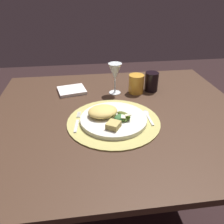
{
  "coord_description": "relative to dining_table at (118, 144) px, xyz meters",
  "views": [
    {
      "loc": [
        -0.15,
        -0.87,
        1.26
      ],
      "look_at": [
        -0.03,
        -0.02,
        0.77
      ],
      "focal_mm": 36.64,
      "sensor_mm": 36.0,
      "label": 1
    }
  ],
  "objects": [
    {
      "name": "fork",
      "position": [
        -0.19,
        -0.07,
        0.18
      ],
      "size": [
        0.03,
        0.16,
        0.0
      ],
      "color": "silver",
      "rests_on": "placemat"
    },
    {
      "name": "placemat",
      "position": [
        -0.03,
        -0.07,
        0.18
      ],
      "size": [
        0.39,
        0.39,
        0.01
      ],
      "primitive_type": "cylinder",
      "color": "tan",
      "rests_on": "dining_table"
    },
    {
      "name": "pasta_serving",
      "position": [
        -0.08,
        -0.05,
        0.22
      ],
      "size": [
        0.14,
        0.13,
        0.04
      ],
      "primitive_type": "ellipsoid",
      "rotation": [
        0.0,
        0.0,
        0.18
      ],
      "color": "#E1BF61",
      "rests_on": "dinner_plate"
    },
    {
      "name": "napkin",
      "position": [
        -0.21,
        0.25,
        0.18
      ],
      "size": [
        0.16,
        0.15,
        0.02
      ],
      "primitive_type": "cube",
      "rotation": [
        0.0,
        0.0,
        0.22
      ],
      "color": "white",
      "rests_on": "dining_table"
    },
    {
      "name": "dining_table",
      "position": [
        0.0,
        0.0,
        0.0
      ],
      "size": [
        1.15,
        1.0,
        0.75
      ],
      "color": "#402A1D",
      "rests_on": "ground"
    },
    {
      "name": "dark_tumbler",
      "position": [
        0.21,
        0.22,
        0.22
      ],
      "size": [
        0.07,
        0.07,
        0.1
      ],
      "primitive_type": "cylinder",
      "color": "black",
      "rests_on": "dining_table"
    },
    {
      "name": "salad_greens",
      "position": [
        0.0,
        -0.09,
        0.21
      ],
      "size": [
        0.08,
        0.09,
        0.03
      ],
      "color": "#4E712B",
      "rests_on": "dinner_plate"
    },
    {
      "name": "dinner_plate",
      "position": [
        -0.03,
        -0.07,
        0.19
      ],
      "size": [
        0.28,
        0.28,
        0.02
      ],
      "primitive_type": "cylinder",
      "color": "silver",
      "rests_on": "placemat"
    },
    {
      "name": "spoon",
      "position": [
        0.12,
        -0.05,
        0.18
      ],
      "size": [
        0.03,
        0.12,
        0.01
      ],
      "color": "silver",
      "rests_on": "placemat"
    },
    {
      "name": "bread_piece",
      "position": [
        -0.05,
        -0.15,
        0.21
      ],
      "size": [
        0.07,
        0.07,
        0.02
      ],
      "primitive_type": "cube",
      "rotation": [
        0.0,
        0.0,
        2.56
      ],
      "color": "tan",
      "rests_on": "dinner_plate"
    },
    {
      "name": "amber_tumbler",
      "position": [
        0.12,
        0.2,
        0.22
      ],
      "size": [
        0.08,
        0.08,
        0.1
      ],
      "primitive_type": "cylinder",
      "color": "gold",
      "rests_on": "dining_table"
    },
    {
      "name": "wine_glass",
      "position": [
        0.01,
        0.21,
        0.29
      ],
      "size": [
        0.07,
        0.07,
        0.16
      ],
      "color": "silver",
      "rests_on": "dining_table"
    },
    {
      "name": "ground_plane",
      "position": [
        0.0,
        0.0,
        -0.57
      ],
      "size": [
        6.0,
        6.0,
        0.0
      ],
      "primitive_type": "plane",
      "color": "black"
    }
  ]
}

